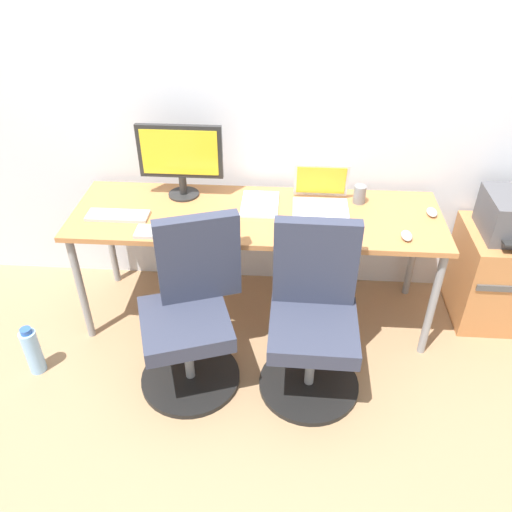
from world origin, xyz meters
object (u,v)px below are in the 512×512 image
Objects in this scene: desktop_monitor at (180,156)px; open_laptop at (321,197)px; office_chair_right at (313,320)px; water_bottle_on_floor at (33,351)px; coffee_mug at (224,221)px; side_cabinet at (499,274)px; office_chair_left at (191,315)px.

desktop_monitor is 0.83m from open_laptop.
office_chair_right is 1.54m from water_bottle_on_floor.
coffee_mug is (-0.49, 0.35, 0.36)m from office_chair_right.
water_bottle_on_floor is at bearing -165.70° from side_cabinet.
open_laptop is at bearing -4.69° from desktop_monitor.
open_laptop reaches higher than office_chair_left.
side_cabinet is at bearing -2.03° from desktop_monitor.
coffee_mug is at bearing -151.35° from open_laptop.
water_bottle_on_floor is 1.35m from desktop_monitor.
coffee_mug is (-1.64, -0.28, 0.48)m from side_cabinet.
office_chair_right is at bearing 1.97° from water_bottle_on_floor.
coffee_mug is at bearing 21.15° from water_bottle_on_floor.
side_cabinet is at bearing 19.55° from office_chair_left.
office_chair_left is 3.03× the size of open_laptop.
water_bottle_on_floor is (-2.67, -0.68, -0.15)m from side_cabinet.
coffee_mug reaches higher than side_cabinet.
office_chair_right is at bearing -42.20° from desktop_monitor.
office_chair_left is 0.91m from desktop_monitor.
side_cabinet is at bearing 14.30° from water_bottle_on_floor.
side_cabinet is 1.22m from open_laptop.
open_laptop is 0.59m from coffee_mug.
desktop_monitor reaches higher than coffee_mug.
side_cabinet is (1.15, 0.63, -0.13)m from office_chair_right.
office_chair_right is 0.73m from open_laptop.
office_chair_left is 0.52m from coffee_mug.
desktop_monitor is at bearing 137.80° from office_chair_right.
water_bottle_on_floor is 0.65× the size of desktop_monitor.
desktop_monitor reaches higher than side_cabinet.
office_chair_right is 1.32m from side_cabinet.
side_cabinet reaches higher than water_bottle_on_floor.
water_bottle_on_floor is 1.27m from coffee_mug.
office_chair_left is 1.96× the size of desktop_monitor.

